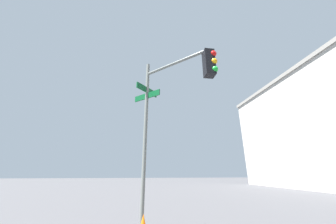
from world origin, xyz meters
TOP-DOWN VIEW (x-y plane):
  - traffic_signal_near at (-6.17, -6.37)m, footprint 2.15×2.27m

SIDE VIEW (x-z plane):
  - traffic_signal_near at x=-6.17m, z-range 1.11..6.43m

